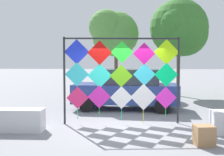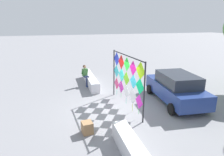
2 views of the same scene
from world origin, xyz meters
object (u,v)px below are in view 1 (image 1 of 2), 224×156
at_px(parked_car, 127,89).
at_px(tree_palm_like, 178,29).
at_px(cardboard_box_large, 204,136).
at_px(tree_far_right, 113,34).
at_px(kite_display_rack, 122,72).

relative_size(parked_car, tree_palm_like, 0.81).
distance_m(cardboard_box_large, tree_palm_like, 10.87).
xyz_separation_m(cardboard_box_large, tree_far_right, (-2.76, 11.16, 3.49)).
xyz_separation_m(parked_car, tree_palm_like, (2.95, 4.77, 3.04)).
distance_m(kite_display_rack, cardboard_box_large, 3.54).
height_order(kite_display_rack, cardboard_box_large, kite_display_rack).
relative_size(tree_palm_like, tree_far_right, 1.10).
height_order(parked_car, cardboard_box_large, parked_car).
bearing_deg(kite_display_rack, tree_palm_like, 67.98).
relative_size(parked_car, tree_far_right, 0.89).
height_order(kite_display_rack, tree_far_right, tree_far_right).
xyz_separation_m(parked_car, cardboard_box_large, (1.91, -5.41, -0.62)).
relative_size(cardboard_box_large, tree_far_right, 0.10).
bearing_deg(tree_palm_like, tree_far_right, 165.58).
relative_size(kite_display_rack, tree_palm_like, 0.68).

